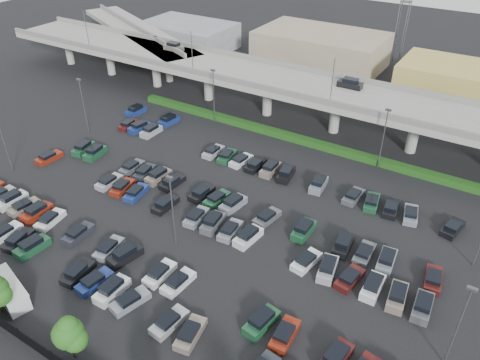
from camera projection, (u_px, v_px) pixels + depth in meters
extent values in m
plane|color=black|center=(212.00, 212.00, 65.61)|extent=(280.00, 280.00, 0.00)
cube|color=gray|center=(312.00, 89.00, 84.35)|extent=(150.00, 13.00, 1.10)
cube|color=slate|center=(297.00, 95.00, 79.34)|extent=(150.00, 0.50, 1.00)
cube|color=slate|center=(326.00, 73.00, 88.21)|extent=(150.00, 0.50, 1.00)
cylinder|color=gray|center=(69.00, 50.00, 115.22)|extent=(1.80, 1.80, 6.70)
cube|color=slate|center=(66.00, 37.00, 113.49)|extent=(2.60, 9.75, 0.50)
cylinder|color=gray|center=(110.00, 60.00, 109.03)|extent=(1.80, 1.80, 6.70)
cube|color=slate|center=(108.00, 47.00, 107.31)|extent=(2.60, 9.75, 0.50)
cylinder|color=gray|center=(156.00, 71.00, 102.84)|extent=(1.80, 1.80, 6.70)
cube|color=slate|center=(155.00, 57.00, 101.12)|extent=(2.60, 9.75, 0.50)
cylinder|color=gray|center=(208.00, 84.00, 96.66)|extent=(1.80, 1.80, 6.70)
cube|color=slate|center=(208.00, 69.00, 94.93)|extent=(2.60, 9.75, 0.50)
cylinder|color=gray|center=(267.00, 98.00, 90.47)|extent=(1.80, 1.80, 6.70)
cube|color=slate|center=(268.00, 83.00, 88.74)|extent=(2.60, 9.75, 0.50)
cylinder|color=gray|center=(335.00, 115.00, 84.28)|extent=(1.80, 1.80, 6.70)
cube|color=slate|center=(337.00, 99.00, 82.55)|extent=(2.60, 9.75, 0.50)
cylinder|color=gray|center=(414.00, 134.00, 78.09)|extent=(1.80, 1.80, 6.70)
cube|color=slate|center=(418.00, 117.00, 76.36)|extent=(2.60, 9.75, 0.50)
cube|color=gray|center=(174.00, 48.00, 100.92)|extent=(4.40, 1.82, 1.05)
cube|color=black|center=(173.00, 44.00, 100.47)|extent=(2.60, 1.60, 0.65)
cube|color=black|center=(350.00, 85.00, 83.24)|extent=(4.40, 1.82, 1.05)
cube|color=black|center=(351.00, 80.00, 82.79)|extent=(2.60, 1.60, 0.65)
cylinder|color=#4D4D52|center=(87.00, 31.00, 99.63)|extent=(0.14, 0.14, 8.00)
cylinder|color=#4D4D52|center=(192.00, 53.00, 87.25)|extent=(0.14, 0.14, 8.00)
cylinder|color=#4D4D52|center=(332.00, 82.00, 74.87)|extent=(0.14, 0.14, 8.00)
cube|color=gray|center=(137.00, 31.00, 115.15)|extent=(50.93, 30.13, 1.10)
cube|color=slate|center=(137.00, 27.00, 114.57)|extent=(47.34, 22.43, 1.00)
cylinder|color=gray|center=(112.00, 30.00, 130.60)|extent=(1.60, 1.60, 6.70)
cylinder|color=gray|center=(128.00, 40.00, 122.19)|extent=(1.60, 1.60, 6.70)
cylinder|color=gray|center=(147.00, 53.00, 113.78)|extent=(1.60, 1.60, 6.70)
cylinder|color=gray|center=(169.00, 67.00, 105.37)|extent=(1.60, 1.60, 6.70)
cube|color=#184213|center=(292.00, 137.00, 83.05)|extent=(66.00, 1.60, 1.10)
cube|color=black|center=(46.00, 353.00, 45.23)|extent=(70.00, 0.06, 1.80)
cylinder|color=black|center=(19.00, 334.00, 46.95)|extent=(0.10, 0.10, 2.00)
cylinder|color=black|center=(53.00, 357.00, 44.74)|extent=(0.10, 0.10, 2.00)
cylinder|color=#332316|center=(0.00, 306.00, 50.11)|extent=(0.26, 0.26, 1.96)
sphere|color=#1E5115|center=(0.00, 296.00, 48.86)|extent=(2.39, 2.39, 2.39)
cylinder|color=#332316|center=(73.00, 350.00, 45.45)|extent=(0.26, 0.26, 1.97)
sphere|color=#1E5115|center=(68.00, 334.00, 44.13)|extent=(3.07, 3.07, 3.07)
sphere|color=#1E5115|center=(75.00, 340.00, 44.19)|extent=(2.41, 2.41, 2.41)
sphere|color=#1E5115|center=(64.00, 334.00, 44.52)|extent=(2.41, 2.41, 2.41)
sphere|color=#1E5115|center=(68.00, 327.00, 43.72)|extent=(2.08, 2.08, 2.08)
cube|color=silver|center=(9.00, 291.00, 51.88)|extent=(7.07, 3.95, 1.96)
cube|color=black|center=(8.00, 288.00, 51.63)|extent=(6.19, 3.75, 0.89)
cube|color=silver|center=(7.00, 284.00, 51.28)|extent=(7.18, 4.06, 0.23)
cube|color=white|center=(5.00, 233.00, 61.09)|extent=(1.84, 4.41, 0.82)
cube|color=black|center=(2.00, 230.00, 60.60)|extent=(1.61, 2.31, 0.50)
cube|color=black|center=(19.00, 241.00, 59.87)|extent=(2.73, 4.69, 0.82)
cube|color=black|center=(16.00, 238.00, 59.39)|extent=(2.06, 2.59, 0.50)
cube|color=#1A4B2C|center=(32.00, 247.00, 58.59)|extent=(2.12, 4.52, 1.05)
cube|color=black|center=(31.00, 242.00, 58.15)|extent=(1.78, 2.71, 0.65)
cube|color=black|center=(78.00, 273.00, 55.01)|extent=(2.35, 4.59, 0.82)
cube|color=black|center=(76.00, 270.00, 54.52)|extent=(1.87, 2.48, 0.50)
cube|color=navy|center=(95.00, 282.00, 53.80)|extent=(2.29, 4.57, 0.82)
cube|color=black|center=(93.00, 279.00, 53.31)|extent=(1.84, 2.46, 0.50)
cube|color=white|center=(112.00, 291.00, 52.52)|extent=(1.89, 4.43, 1.05)
cube|color=black|center=(111.00, 285.00, 52.07)|extent=(1.64, 2.62, 0.65)
cube|color=gray|center=(130.00, 301.00, 51.36)|extent=(2.86, 4.72, 0.82)
cube|color=black|center=(128.00, 298.00, 50.88)|extent=(2.13, 2.63, 0.50)
cube|color=#A0A1A5|center=(169.00, 322.00, 48.93)|extent=(2.26, 4.56, 0.82)
cube|color=black|center=(168.00, 320.00, 48.45)|extent=(1.83, 2.45, 0.50)
cube|color=gray|center=(190.00, 334.00, 47.72)|extent=(2.57, 4.65, 0.82)
cube|color=black|center=(189.00, 331.00, 47.23)|extent=(1.98, 2.55, 0.50)
cube|color=#A0A1A5|center=(0.00, 195.00, 68.29)|extent=(2.04, 4.49, 0.82)
cube|color=white|center=(12.00, 201.00, 67.01)|extent=(2.00, 4.47, 1.05)
cube|color=black|center=(10.00, 196.00, 66.56)|extent=(1.71, 2.66, 0.65)
cube|color=gray|center=(24.00, 207.00, 65.85)|extent=(2.32, 4.58, 0.82)
cube|color=black|center=(22.00, 204.00, 65.37)|extent=(1.86, 2.47, 0.50)
cube|color=maroon|center=(37.00, 213.00, 64.58)|extent=(1.98, 4.46, 1.05)
cube|color=black|center=(35.00, 208.00, 64.13)|extent=(1.69, 2.66, 0.65)
cube|color=white|center=(50.00, 220.00, 63.42)|extent=(2.53, 4.64, 0.82)
cube|color=black|center=(48.00, 217.00, 62.94)|extent=(1.96, 2.53, 0.50)
cube|color=#262831|center=(79.00, 234.00, 60.99)|extent=(2.13, 4.52, 0.82)
cube|color=black|center=(76.00, 231.00, 60.50)|extent=(1.76, 2.41, 0.50)
cube|color=gray|center=(109.00, 249.00, 58.56)|extent=(2.41, 4.61, 0.82)
cube|color=black|center=(107.00, 246.00, 58.07)|extent=(1.90, 2.50, 0.50)
cube|color=black|center=(125.00, 256.00, 57.28)|extent=(2.58, 4.66, 1.05)
cube|color=black|center=(124.00, 251.00, 56.83)|extent=(2.04, 2.85, 0.65)
cube|color=white|center=(160.00, 274.00, 54.91)|extent=(1.90, 4.43, 0.82)
cube|color=black|center=(158.00, 271.00, 54.43)|extent=(1.64, 2.33, 0.50)
cube|color=white|center=(178.00, 283.00, 53.70)|extent=(2.09, 4.50, 0.82)
cube|color=black|center=(177.00, 280.00, 53.21)|extent=(1.74, 2.39, 0.50)
cube|color=#1A4B2C|center=(261.00, 323.00, 48.77)|extent=(2.49, 4.63, 1.05)
cube|color=black|center=(262.00, 317.00, 48.32)|extent=(1.99, 2.82, 0.65)
cube|color=maroon|center=(285.00, 335.00, 47.62)|extent=(2.09, 4.50, 0.82)
cube|color=black|center=(284.00, 332.00, 47.13)|extent=(1.74, 2.39, 0.50)
cube|color=#441312|center=(336.00, 359.00, 45.13)|extent=(2.35, 4.59, 1.05)
cube|color=black|center=(337.00, 354.00, 44.68)|extent=(1.91, 2.78, 0.65)
cube|color=maroon|center=(49.00, 158.00, 77.31)|extent=(2.02, 4.48, 0.82)
cube|color=black|center=(47.00, 155.00, 76.82)|extent=(1.70, 2.37, 0.50)
cube|color=#A0A1A5|center=(109.00, 182.00, 71.23)|extent=(1.87, 4.42, 0.82)
cube|color=black|center=(108.00, 179.00, 70.74)|extent=(1.63, 2.32, 0.50)
cube|color=maroon|center=(123.00, 187.00, 70.02)|extent=(2.55, 4.65, 0.82)
cube|color=black|center=(121.00, 185.00, 69.53)|extent=(1.97, 2.54, 0.50)
cube|color=navy|center=(136.00, 193.00, 68.80)|extent=(2.52, 4.64, 0.82)
cube|color=black|center=(135.00, 190.00, 68.32)|extent=(1.96, 2.53, 0.50)
cube|color=black|center=(165.00, 205.00, 66.37)|extent=(1.86, 4.42, 0.82)
cube|color=black|center=(164.00, 202.00, 65.88)|extent=(1.62, 2.31, 0.50)
cube|color=gray|center=(197.00, 217.00, 63.94)|extent=(2.19, 4.54, 0.82)
cube|color=black|center=(195.00, 214.00, 63.45)|extent=(1.79, 2.43, 0.50)
cube|color=#4E4F54|center=(213.00, 223.00, 62.66)|extent=(2.32, 4.58, 1.05)
cube|color=black|center=(213.00, 218.00, 62.21)|extent=(1.90, 2.77, 0.65)
cube|color=gray|center=(230.00, 231.00, 61.51)|extent=(2.24, 4.56, 0.82)
cube|color=black|center=(229.00, 228.00, 61.02)|extent=(1.82, 2.45, 0.50)
cube|color=white|center=(248.00, 237.00, 60.23)|extent=(2.30, 4.58, 1.05)
cube|color=black|center=(248.00, 232.00, 59.78)|extent=(1.88, 2.76, 0.65)
cube|color=white|center=(306.00, 261.00, 56.64)|extent=(2.52, 4.64, 0.82)
cube|color=black|center=(306.00, 259.00, 56.16)|extent=(1.96, 2.53, 0.50)
cube|color=#A0A1A5|center=(328.00, 269.00, 55.37)|extent=(2.58, 4.65, 1.05)
cube|color=black|center=(328.00, 264.00, 54.92)|extent=(2.04, 2.84, 0.65)
cube|color=#441312|center=(350.00, 279.00, 54.21)|extent=(2.47, 4.63, 0.82)
cube|color=black|center=(350.00, 276.00, 53.73)|extent=(1.93, 2.52, 0.50)
cube|color=white|center=(373.00, 287.00, 52.93)|extent=(1.89, 4.43, 1.05)
cube|color=black|center=(374.00, 282.00, 52.48)|extent=(1.64, 2.62, 0.65)
cube|color=gray|center=(397.00, 297.00, 51.72)|extent=(2.29, 4.57, 1.05)
cube|color=black|center=(398.00, 292.00, 51.27)|extent=(1.88, 2.76, 0.65)
cube|color=#4E4F54|center=(422.00, 307.00, 50.50)|extent=(2.11, 4.51, 1.05)
cube|color=black|center=(424.00, 302.00, 50.05)|extent=(1.77, 2.70, 0.65)
cube|color=#1A4B2C|center=(84.00, 149.00, 79.58)|extent=(2.60, 4.66, 1.05)
cube|color=black|center=(83.00, 145.00, 79.13)|extent=(2.05, 2.85, 0.65)
cube|color=#1A4B2C|center=(95.00, 153.00, 78.37)|extent=(2.49, 4.63, 1.05)
cube|color=black|center=(94.00, 149.00, 77.92)|extent=(1.99, 2.82, 0.65)
cube|color=#4E4F54|center=(132.00, 167.00, 74.78)|extent=(1.88, 4.43, 0.82)
cube|color=black|center=(131.00, 165.00, 74.29)|extent=(1.63, 2.32, 0.50)
cube|color=#262831|center=(145.00, 172.00, 73.57)|extent=(2.57, 4.65, 0.82)
cube|color=black|center=(144.00, 170.00, 73.08)|extent=(1.98, 2.55, 0.50)
cube|color=gray|center=(158.00, 177.00, 72.29)|extent=(2.09, 4.51, 1.05)
cube|color=black|center=(158.00, 172.00, 71.84)|extent=(1.76, 2.69, 0.65)
cube|color=black|center=(172.00, 183.00, 71.14)|extent=(2.08, 4.50, 0.82)
cube|color=black|center=(171.00, 180.00, 70.65)|extent=(1.74, 2.39, 0.50)
cube|color=black|center=(202.00, 193.00, 68.70)|extent=(2.04, 4.49, 0.82)
cube|color=black|center=(201.00, 191.00, 68.22)|extent=(1.72, 2.38, 0.50)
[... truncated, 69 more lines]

